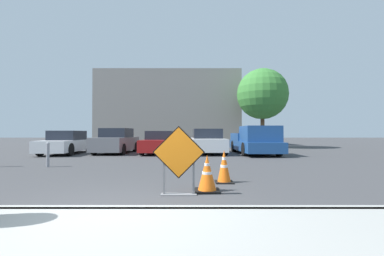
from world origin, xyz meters
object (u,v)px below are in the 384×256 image
(parked_car_fourth, at_px, (208,142))
(parked_car_nearest, at_px, (68,143))
(parked_car_second, at_px, (117,142))
(parked_car_third, at_px, (162,143))
(bollard_nearest, at_px, (49,154))
(road_closed_sign, at_px, (180,158))
(traffic_cone_nearest, at_px, (208,173))
(pickup_truck, at_px, (256,142))
(traffic_cone_second, at_px, (225,167))

(parked_car_fourth, bearing_deg, parked_car_nearest, 0.26)
(parked_car_second, relative_size, parked_car_third, 0.98)
(parked_car_second, relative_size, bollard_nearest, 4.59)
(road_closed_sign, distance_m, traffic_cone_nearest, 0.78)
(parked_car_nearest, bearing_deg, road_closed_sign, 123.42)
(parked_car_fourth, bearing_deg, road_closed_sign, 81.18)
(parked_car_nearest, bearing_deg, parked_car_second, -171.63)
(pickup_truck, bearing_deg, parked_car_fourth, -13.72)
(road_closed_sign, relative_size, traffic_cone_second, 1.69)
(road_closed_sign, height_order, traffic_cone_nearest, road_closed_sign)
(road_closed_sign, xyz_separation_m, traffic_cone_nearest, (0.59, 0.37, -0.36))
(parked_car_fourth, bearing_deg, pickup_truck, 164.88)
(pickup_truck, bearing_deg, parked_car_second, -6.18)
(traffic_cone_nearest, relative_size, pickup_truck, 0.14)
(parked_car_second, bearing_deg, road_closed_sign, 115.62)
(parked_car_nearest, xyz_separation_m, parked_car_fourth, (8.26, 0.38, 0.05))
(traffic_cone_second, bearing_deg, bollard_nearest, 154.33)
(parked_car_nearest, bearing_deg, parked_car_third, -179.46)
(traffic_cone_second, relative_size, pickup_truck, 0.15)
(road_closed_sign, height_order, parked_car_third, road_closed_sign)
(traffic_cone_second, bearing_deg, parked_car_fourth, 89.34)
(road_closed_sign, bearing_deg, parked_car_fourth, 83.54)
(traffic_cone_nearest, bearing_deg, parked_car_second, 116.01)
(parked_car_second, height_order, bollard_nearest, parked_car_second)
(traffic_cone_nearest, bearing_deg, road_closed_sign, -147.95)
(parked_car_second, xyz_separation_m, parked_car_fourth, (5.50, -0.13, -0.01))
(pickup_truck, bearing_deg, road_closed_sign, 66.98)
(traffic_cone_nearest, bearing_deg, traffic_cone_second, 62.87)
(traffic_cone_nearest, relative_size, parked_car_fourth, 0.18)
(road_closed_sign, distance_m, bollard_nearest, 6.52)
(parked_car_second, xyz_separation_m, bollard_nearest, (-0.64, -6.25, -0.22))
(parked_car_third, distance_m, parked_car_fourth, 2.75)
(road_closed_sign, relative_size, parked_car_third, 0.33)
(traffic_cone_second, bearing_deg, parked_car_third, 106.58)
(road_closed_sign, xyz_separation_m, parked_car_third, (-1.58, 10.20, -0.11))
(parked_car_nearest, height_order, pickup_truck, pickup_truck)
(traffic_cone_second, relative_size, parked_car_second, 0.20)
(bollard_nearest, bearing_deg, parked_car_third, 60.49)
(parked_car_fourth, height_order, bollard_nearest, parked_car_fourth)
(road_closed_sign, xyz_separation_m, parked_car_fourth, (1.17, 10.32, -0.05))
(traffic_cone_nearest, distance_m, parked_car_nearest, 12.28)
(parked_car_nearest, xyz_separation_m, bollard_nearest, (2.12, -5.74, -0.16))
(road_closed_sign, xyz_separation_m, bollard_nearest, (-4.97, 4.21, -0.27))
(parked_car_second, bearing_deg, pickup_truck, 177.88)
(traffic_cone_second, xyz_separation_m, parked_car_second, (-5.40, 9.15, 0.30))
(parked_car_nearest, height_order, parked_car_second, parked_car_second)
(parked_car_third, relative_size, bollard_nearest, 4.68)
(traffic_cone_nearest, height_order, parked_car_second, parked_car_second)
(pickup_truck, height_order, bollard_nearest, pickup_truck)
(parked_car_second, distance_m, pickup_truck, 8.30)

